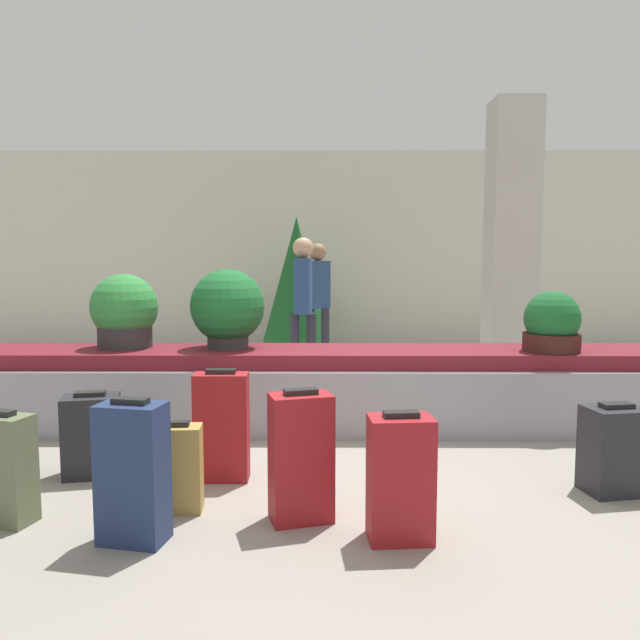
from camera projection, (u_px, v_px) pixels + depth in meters
name	position (u px, v px, depth m)	size (l,w,h in m)	color
ground_plane	(319.00, 474.00, 4.21)	(18.00, 18.00, 0.00)	gray
back_wall	(322.00, 248.00, 10.42)	(18.00, 0.06, 3.20)	beige
carousel	(320.00, 389.00, 5.38)	(6.22, 0.90, 0.68)	gray
pillar	(511.00, 245.00, 7.06)	(0.51, 0.51, 3.20)	beige
suitcase_0	(222.00, 426.00, 4.08)	(0.35, 0.18, 0.74)	maroon
suitcase_1	(92.00, 435.00, 4.17)	(0.41, 0.33, 0.57)	#232328
suitcase_2	(301.00, 457.00, 3.45)	(0.38, 0.30, 0.74)	maroon
suitcase_3	(133.00, 473.00, 3.18)	(0.37, 0.27, 0.75)	navy
suitcase_4	(400.00, 478.00, 3.21)	(0.34, 0.25, 0.68)	maroon
suitcase_5	(176.00, 468.00, 3.58)	(0.31, 0.19, 0.53)	#A3843D
suitcase_6	(1.00, 469.00, 3.42)	(0.39, 0.27, 0.63)	#5B6647
suitcase_7	(614.00, 450.00, 3.86)	(0.40, 0.33, 0.57)	#232328
potted_plant_0	(552.00, 324.00, 5.19)	(0.47, 0.47, 0.51)	#381914
potted_plant_1	(124.00, 312.00, 5.42)	(0.58, 0.58, 0.64)	#2D2D2D
potted_plant_2	(228.00, 309.00, 5.36)	(0.64, 0.64, 0.69)	#2D2D2D
traveler_0	(303.00, 296.00, 7.21)	(0.31, 0.33, 1.68)	#282833
traveler_1	(318.00, 294.00, 8.22)	(0.34, 0.36, 1.64)	#282833
decorated_tree	(297.00, 280.00, 9.43)	(1.03, 1.03, 2.06)	#4C331E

